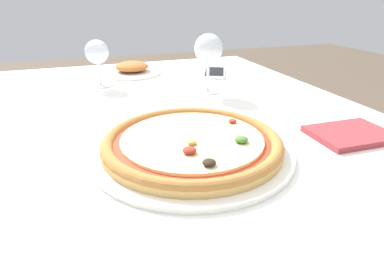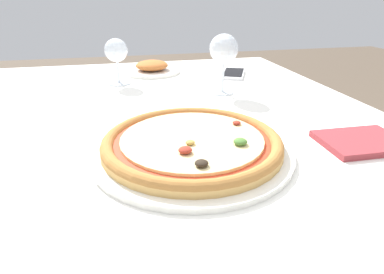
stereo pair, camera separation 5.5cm
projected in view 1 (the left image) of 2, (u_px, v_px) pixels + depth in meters
name	position (u px, v px, depth m)	size (l,w,h in m)	color
dining_table	(129.00, 147.00, 0.79)	(1.13, 1.15, 0.75)	brown
pizza_plate	(192.00, 144.00, 0.56)	(0.35, 0.35, 0.04)	white
wine_glass_far_left	(97.00, 54.00, 0.92)	(0.07, 0.07, 0.13)	silver
wine_glass_far_right	(208.00, 50.00, 0.85)	(0.08, 0.08, 0.16)	silver
cell_phone	(214.00, 73.00, 1.10)	(0.12, 0.16, 0.01)	white
side_plate	(132.00, 69.00, 1.09)	(0.19, 0.19, 0.04)	white
napkin_folded	(350.00, 134.00, 0.62)	(0.15, 0.11, 0.01)	#933338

